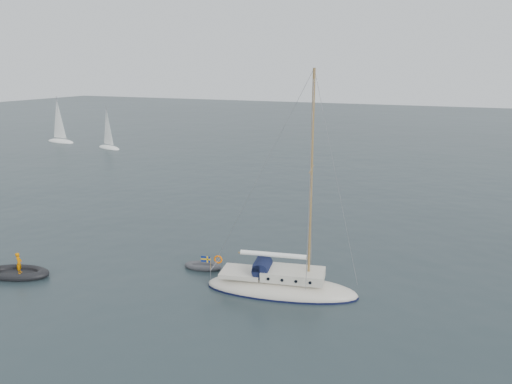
% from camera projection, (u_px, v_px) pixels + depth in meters
% --- Properties ---
extents(ground, '(300.00, 300.00, 0.00)m').
position_uv_depth(ground, '(248.00, 270.00, 32.89)').
color(ground, black).
rests_on(ground, ground).
extents(sailboat, '(9.54, 2.86, 13.59)m').
position_uv_depth(sailboat, '(281.00, 276.00, 29.49)').
color(sailboat, beige).
rests_on(sailboat, ground).
extents(dinghy, '(2.56, 1.15, 0.37)m').
position_uv_depth(dinghy, '(203.00, 266.00, 33.12)').
color(dinghy, '#444449').
rests_on(dinghy, ground).
extents(rib, '(4.29, 1.95, 1.61)m').
position_uv_depth(rib, '(17.00, 272.00, 31.91)').
color(rib, black).
rests_on(rib, ground).
extents(distant_yacht_c, '(5.49, 2.93, 7.28)m').
position_uv_depth(distant_yacht_c, '(108.00, 129.00, 80.51)').
color(distant_yacht_c, white).
rests_on(distant_yacht_c, ground).
extents(distant_yacht_a, '(6.35, 3.38, 8.41)m').
position_uv_depth(distant_yacht_a, '(59.00, 122.00, 87.04)').
color(distant_yacht_a, white).
rests_on(distant_yacht_a, ground).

